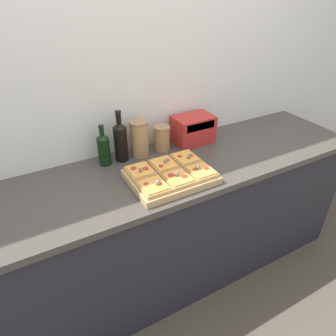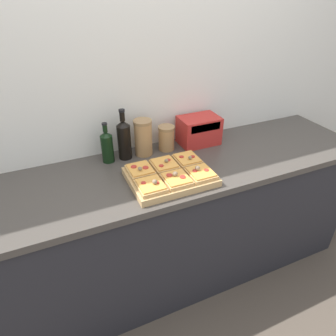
{
  "view_description": "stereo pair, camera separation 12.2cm",
  "coord_description": "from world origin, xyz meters",
  "px_view_note": "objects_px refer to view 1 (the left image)",
  "views": [
    {
      "loc": [
        -0.72,
        -1.01,
        1.87
      ],
      "look_at": [
        -0.05,
        0.23,
        0.99
      ],
      "focal_mm": 32.0,
      "sensor_mm": 36.0,
      "label": 1
    },
    {
      "loc": [
        -0.61,
        -1.06,
        1.87
      ],
      "look_at": [
        -0.05,
        0.23,
        0.99
      ],
      "focal_mm": 32.0,
      "sensor_mm": 36.0,
      "label": 2
    }
  ],
  "objects_px": {
    "wine_bottle": "(121,141)",
    "grain_jar_short": "(162,138)",
    "cutting_board": "(171,177)",
    "toaster_oven": "(193,129)",
    "olive_oil_bottle": "(104,149)",
    "grain_jar_tall": "(139,138)"
  },
  "relations": [
    {
      "from": "wine_bottle",
      "to": "grain_jar_short",
      "type": "height_order",
      "value": "wine_bottle"
    },
    {
      "from": "cutting_board",
      "to": "toaster_oven",
      "type": "bearing_deg",
      "value": 42.85
    },
    {
      "from": "olive_oil_bottle",
      "to": "wine_bottle",
      "type": "height_order",
      "value": "wine_bottle"
    },
    {
      "from": "cutting_board",
      "to": "wine_bottle",
      "type": "distance_m",
      "value": 0.39
    },
    {
      "from": "grain_jar_tall",
      "to": "toaster_oven",
      "type": "distance_m",
      "value": 0.39
    },
    {
      "from": "wine_bottle",
      "to": "toaster_oven",
      "type": "bearing_deg",
      "value": -0.58
    },
    {
      "from": "cutting_board",
      "to": "grain_jar_tall",
      "type": "bearing_deg",
      "value": 95.55
    },
    {
      "from": "grain_jar_short",
      "to": "toaster_oven",
      "type": "xyz_separation_m",
      "value": [
        0.23,
        -0.01,
        0.01
      ]
    },
    {
      "from": "grain_jar_short",
      "to": "toaster_oven",
      "type": "relative_size",
      "value": 0.56
    },
    {
      "from": "olive_oil_bottle",
      "to": "wine_bottle",
      "type": "relative_size",
      "value": 0.79
    },
    {
      "from": "wine_bottle",
      "to": "grain_jar_short",
      "type": "bearing_deg",
      "value": -0.0
    },
    {
      "from": "grain_jar_tall",
      "to": "wine_bottle",
      "type": "bearing_deg",
      "value": 180.0
    },
    {
      "from": "grain_jar_short",
      "to": "wine_bottle",
      "type": "bearing_deg",
      "value": 180.0
    },
    {
      "from": "cutting_board",
      "to": "grain_jar_short",
      "type": "relative_size",
      "value": 2.83
    },
    {
      "from": "grain_jar_tall",
      "to": "grain_jar_short",
      "type": "xyz_separation_m",
      "value": [
        0.16,
        -0.0,
        -0.03
      ]
    },
    {
      "from": "toaster_oven",
      "to": "olive_oil_bottle",
      "type": "bearing_deg",
      "value": 179.52
    },
    {
      "from": "toaster_oven",
      "to": "cutting_board",
      "type": "bearing_deg",
      "value": -137.15
    },
    {
      "from": "cutting_board",
      "to": "grain_jar_tall",
      "type": "distance_m",
      "value": 0.35
    },
    {
      "from": "grain_jar_tall",
      "to": "toaster_oven",
      "type": "height_order",
      "value": "grain_jar_tall"
    },
    {
      "from": "olive_oil_bottle",
      "to": "toaster_oven",
      "type": "distance_m",
      "value": 0.62
    },
    {
      "from": "grain_jar_tall",
      "to": "grain_jar_short",
      "type": "relative_size",
      "value": 1.42
    },
    {
      "from": "olive_oil_bottle",
      "to": "grain_jar_tall",
      "type": "bearing_deg",
      "value": -0.0
    }
  ]
}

